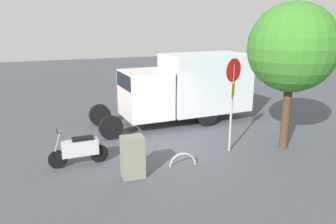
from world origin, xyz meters
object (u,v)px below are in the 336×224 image
stop_sign (232,91)px  bike_rack_hoop (183,166)px  box_truck_near (186,86)px  motorcycle (80,149)px  utility_cabinet (133,157)px  street_tree (292,48)px

stop_sign → bike_rack_hoop: 2.95m
box_truck_near → bike_rack_hoop: 5.01m
motorcycle → bike_rack_hoop: size_ratio=2.13×
motorcycle → utility_cabinet: (-1.30, 1.38, 0.08)m
box_truck_near → bike_rack_hoop: size_ratio=8.11×
box_truck_near → stop_sign: bearing=87.3°
box_truck_near → motorcycle: size_ratio=3.81×
motorcycle → stop_sign: stop_sign is taller
motorcycle → stop_sign: (-4.92, 0.67, 1.59)m
stop_sign → utility_cabinet: stop_sign is taller
motorcycle → bike_rack_hoop: (-2.92, 1.22, -0.52)m
box_truck_near → utility_cabinet: size_ratio=5.72×
motorcycle → stop_sign: size_ratio=0.57×
street_tree → utility_cabinet: street_tree is taller
stop_sign → box_truck_near: bearing=-90.4°
bike_rack_hoop → motorcycle: bearing=-22.7°
stop_sign → street_tree: (-1.88, 0.46, 1.36)m
box_truck_near → street_tree: 4.96m
box_truck_near → stop_sign: (0.02, 3.74, 0.49)m
box_truck_near → bike_rack_hoop: bearing=62.5°
box_truck_near → motorcycle: 5.92m
utility_cabinet → bike_rack_hoop: 1.74m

